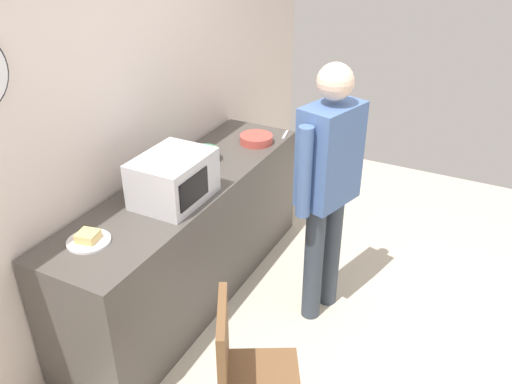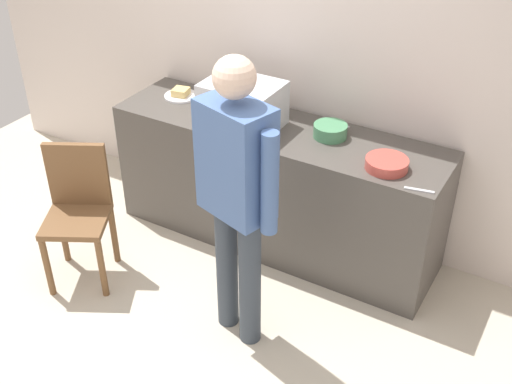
% 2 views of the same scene
% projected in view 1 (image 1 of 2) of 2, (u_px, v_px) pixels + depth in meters
% --- Properties ---
extents(ground_plane, '(6.00, 6.00, 0.00)m').
position_uv_depth(ground_plane, '(339.00, 359.00, 3.39)').
color(ground_plane, beige).
extents(back_wall, '(5.40, 0.13, 2.60)m').
position_uv_depth(back_wall, '(118.00, 128.00, 3.40)').
color(back_wall, silver).
rests_on(back_wall, ground_plane).
extents(kitchen_counter, '(2.33, 0.62, 0.92)m').
position_uv_depth(kitchen_counter, '(189.00, 239.00, 3.78)').
color(kitchen_counter, '#4C4742').
rests_on(kitchen_counter, ground_plane).
extents(microwave, '(0.50, 0.39, 0.30)m').
position_uv_depth(microwave, '(173.00, 178.00, 3.28)').
color(microwave, silver).
rests_on(microwave, kitchen_counter).
extents(sandwich_plate, '(0.24, 0.24, 0.07)m').
position_uv_depth(sandwich_plate, '(88.00, 239.00, 2.92)').
color(sandwich_plate, white).
rests_on(sandwich_plate, kitchen_counter).
extents(salad_bowl, '(0.22, 0.22, 0.09)m').
position_uv_depth(salad_bowl, '(204.00, 155.00, 3.84)').
color(salad_bowl, '#4C8E60').
rests_on(salad_bowl, kitchen_counter).
extents(cereal_bowl, '(0.26, 0.26, 0.06)m').
position_uv_depth(cereal_bowl, '(256.00, 139.00, 4.13)').
color(cereal_bowl, '#C64C42').
rests_on(cereal_bowl, kitchen_counter).
extents(fork_utensil, '(0.17, 0.05, 0.01)m').
position_uv_depth(fork_utensil, '(285.00, 134.00, 4.28)').
color(fork_utensil, silver).
rests_on(fork_utensil, kitchen_counter).
extents(spoon_utensil, '(0.17, 0.06, 0.01)m').
position_uv_depth(spoon_utensil, '(180.00, 156.00, 3.92)').
color(spoon_utensil, silver).
rests_on(spoon_utensil, kitchen_counter).
extents(person_standing, '(0.57, 0.34, 1.79)m').
position_uv_depth(person_standing, '(328.00, 179.00, 3.33)').
color(person_standing, '#343C48').
rests_on(person_standing, ground_plane).
extents(wooden_chair, '(0.54, 0.54, 0.94)m').
position_uv_depth(wooden_chair, '(245.00, 373.00, 2.63)').
color(wooden_chair, brown).
rests_on(wooden_chair, ground_plane).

